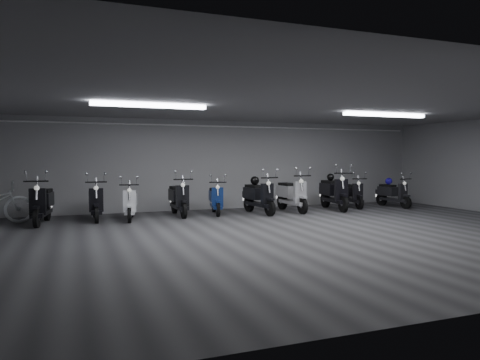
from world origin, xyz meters
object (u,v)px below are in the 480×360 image
object	(u,v)px
scooter_1	(95,196)
scooter_5	(259,191)
scooter_2	(130,197)
scooter_8	(352,189)
scooter_3	(179,193)
scooter_9	(394,189)
helmet_0	(389,181)
scooter_0	(42,197)
helmet_1	(255,181)
scooter_4	(216,194)
helmet_2	(330,177)
scooter_6	(292,189)
scooter_7	(334,187)

from	to	relation	value
scooter_1	scooter_5	xyz separation A→B (m)	(4.52, -0.27, 0.03)
scooter_2	scooter_8	xyz separation A→B (m)	(7.12, 0.39, 0.01)
scooter_2	scooter_3	xyz separation A→B (m)	(1.37, 0.34, 0.06)
scooter_9	helmet_0	distance (m)	0.34
scooter_1	scooter_9	size ratio (longest dim) A/B	1.09
scooter_0	helmet_1	size ratio (longest dim) A/B	7.02
scooter_4	helmet_0	distance (m)	6.03
scooter_2	scooter_8	bearing A→B (deg)	12.36
scooter_4	scooter_9	world-z (taller)	scooter_4
scooter_0	helmet_2	world-z (taller)	scooter_0
scooter_3	helmet_0	xyz separation A→B (m)	(7.11, -0.09, 0.19)
scooter_1	helmet_1	xyz separation A→B (m)	(4.49, -0.03, 0.32)
scooter_3	scooter_2	bearing A→B (deg)	-166.09
scooter_2	helmet_1	bearing A→B (deg)	12.89
scooter_5	scooter_2	bearing A→B (deg)	172.12
scooter_2	scooter_9	world-z (taller)	scooter_2
scooter_8	scooter_3	bearing A→B (deg)	-170.71
scooter_9	helmet_2	bearing A→B (deg)	166.06
scooter_2	scooter_8	world-z (taller)	scooter_8
scooter_0	scooter_1	world-z (taller)	scooter_0
scooter_3	scooter_4	distance (m)	1.08
helmet_1	scooter_4	bearing A→B (deg)	175.73
helmet_0	scooter_6	bearing A→B (deg)	-177.86
scooter_2	helmet_2	bearing A→B (deg)	12.31
helmet_1	helmet_2	size ratio (longest dim) A/B	1.13
scooter_1	scooter_6	size ratio (longest dim) A/B	0.93
scooter_2	scooter_7	distance (m)	6.24
scooter_6	scooter_9	size ratio (longest dim) A/B	1.17
scooter_5	helmet_2	world-z (taller)	scooter_5
scooter_0	helmet_0	distance (m)	10.61
scooter_2	scooter_4	bearing A→B (deg)	16.67
scooter_7	scooter_9	world-z (taller)	scooter_7
scooter_8	helmet_1	distance (m)	3.52
scooter_3	scooter_8	world-z (taller)	scooter_3
scooter_2	scooter_6	distance (m)	4.80
scooter_1	scooter_2	distance (m)	0.90
scooter_5	scooter_4	bearing A→B (deg)	156.88
scooter_6	helmet_2	bearing A→B (deg)	6.01
scooter_9	scooter_1	bearing A→B (deg)	172.47
scooter_1	scooter_7	distance (m)	7.10
scooter_8	helmet_0	xyz separation A→B (m)	(1.35, -0.14, 0.24)
scooter_8	helmet_2	distance (m)	0.95
scooter_7	helmet_0	world-z (taller)	scooter_7
scooter_6	helmet_1	distance (m)	1.21
helmet_2	scooter_1	bearing A→B (deg)	-179.36
scooter_1	scooter_9	distance (m)	9.36
scooter_9	helmet_1	bearing A→B (deg)	171.51
scooter_1	scooter_9	xyz separation A→B (m)	(9.36, -0.22, -0.05)
helmet_0	helmet_1	world-z (taller)	helmet_1
scooter_0	scooter_8	size ratio (longest dim) A/B	1.13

